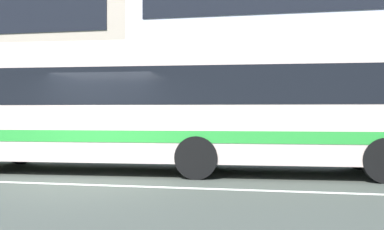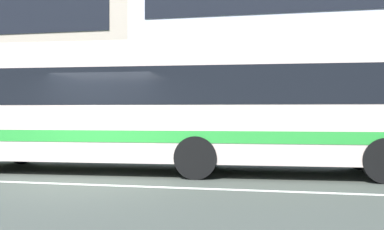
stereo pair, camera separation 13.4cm
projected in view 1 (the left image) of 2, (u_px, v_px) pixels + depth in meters
name	position (u px, v px, depth m)	size (l,w,h in m)	color
ground_plane	(81.00, 185.00, 9.37)	(160.00, 160.00, 0.00)	#3F443D
lane_centre_line	(81.00, 184.00, 9.37)	(60.00, 0.16, 0.01)	silver
hedge_row_far	(144.00, 145.00, 15.43)	(19.44, 1.10, 0.81)	#297124
apartment_block_right	(344.00, 27.00, 23.20)	(20.71, 10.10, 12.13)	silver
transit_bus	(174.00, 102.00, 11.42)	(11.94, 3.22, 3.28)	beige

